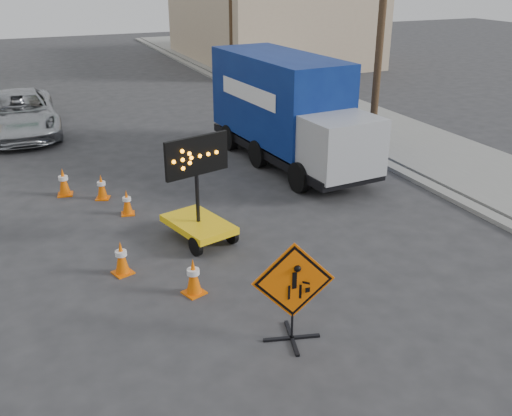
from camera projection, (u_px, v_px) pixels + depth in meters
ground at (307, 365)px, 9.41m from camera, size 100.00×100.00×0.00m
curb_right at (290, 116)px, 24.67m from camera, size 0.40×60.00×0.12m
sidewalk_right at (336, 110)px, 25.50m from camera, size 4.00×60.00×0.15m
building_right_far at (269, 25)px, 38.55m from camera, size 10.00×14.00×4.60m
utility_pole_near at (382, 10)px, 18.92m from camera, size 1.80×0.26×9.00m
construction_sign at (293, 290)px, 9.68m from camera, size 1.40×1.00×1.90m
arrow_board at (198, 217)px, 13.48m from camera, size 1.60×2.03×2.58m
pickup_truck at (19, 113)px, 21.89m from camera, size 2.74×5.88×1.63m
box_truck at (287, 116)px, 18.43m from camera, size 2.76×7.42×3.45m
cone_a at (193, 276)px, 11.32m from camera, size 0.50×0.50×0.78m
cone_b at (121, 258)px, 12.07m from camera, size 0.49×0.49×0.76m
cone_c at (127, 202)px, 14.97m from camera, size 0.40×0.40×0.68m
cone_d at (102, 187)px, 15.96m from camera, size 0.47×0.47×0.72m
cone_e at (64, 182)px, 16.20m from camera, size 0.47×0.47×0.81m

